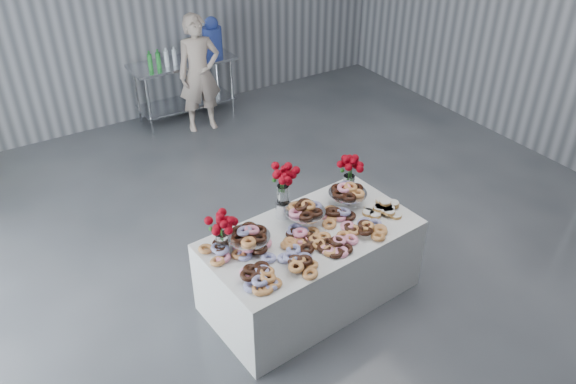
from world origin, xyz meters
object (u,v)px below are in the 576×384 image
Objects in this scene: water_jug at (212,38)px; person at (199,74)px; display_table at (310,265)px; prep_table at (184,79)px.

water_jug is 0.33× the size of person.
display_table is 3.43× the size of water_jug.
person is at bearing -135.56° from water_jug.
prep_table is 0.91× the size of person.
display_table is 4.20m from prep_table.
prep_table reaches higher than display_table.
water_jug is 0.68m from person.
water_jug is (1.08, 4.16, 0.77)m from display_table.
person is (-0.43, -0.42, -0.32)m from water_jug.
person reaches higher than display_table.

